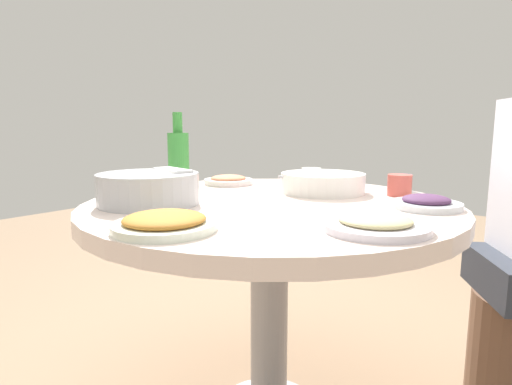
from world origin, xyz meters
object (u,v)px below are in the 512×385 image
object	(u,v)px
rice_bowl	(149,188)
soup_bowl	(323,183)
tea_cup_far	(311,175)
tea_cup_near	(401,183)
round_dining_table	(269,235)
dish_eggplant	(426,203)
dish_tofu_braise	(165,222)
dish_shrimp	(228,180)
tea_cup_side	(400,185)
dish_noodles	(375,224)
green_bottle	(179,159)

from	to	relation	value
rice_bowl	soup_bowl	world-z (taller)	rice_bowl
tea_cup_far	tea_cup_near	bearing A→B (deg)	1.40
round_dining_table	tea_cup_near	world-z (taller)	tea_cup_near
dish_eggplant	dish_tofu_braise	bearing A→B (deg)	-121.03
dish_shrimp	tea_cup_side	xyz separation A→B (m)	(0.63, 0.14, 0.02)
round_dining_table	dish_shrimp	xyz separation A→B (m)	(-0.36, 0.20, 0.12)
rice_bowl	tea_cup_far	xyz separation A→B (m)	(0.12, 0.71, -0.02)
rice_bowl	soup_bowl	distance (m)	0.59
round_dining_table	rice_bowl	xyz separation A→B (m)	(-0.25, -0.26, 0.15)
tea_cup_side	dish_noodles	bearing A→B (deg)	-75.93
soup_bowl	green_bottle	xyz separation A→B (m)	(-0.43, -0.27, 0.08)
round_dining_table	dish_eggplant	size ratio (longest dim) A/B	5.88
green_bottle	tea_cup_side	distance (m)	0.77
dish_eggplant	tea_cup_far	world-z (taller)	tea_cup_far
rice_bowl	dish_tofu_braise	world-z (taller)	rice_bowl
tea_cup_far	green_bottle	bearing A→B (deg)	-119.72
rice_bowl	tea_cup_near	bearing A→B (deg)	55.99
round_dining_table	tea_cup_side	bearing A→B (deg)	51.41
round_dining_table	tea_cup_near	xyz separation A→B (m)	(0.24, 0.46, 0.14)
tea_cup_far	dish_noodles	bearing A→B (deg)	-48.79
dish_shrimp	tea_cup_near	distance (m)	0.65
dish_shrimp	green_bottle	world-z (taller)	green_bottle
round_dining_table	soup_bowl	world-z (taller)	soup_bowl
dish_noodles	green_bottle	bearing A→B (deg)	170.84
round_dining_table	tea_cup_far	distance (m)	0.49
tea_cup_near	tea_cup_far	bearing A→B (deg)	-178.60
rice_bowl	tea_cup_far	bearing A→B (deg)	80.24
tea_cup_near	dish_shrimp	bearing A→B (deg)	-156.94
soup_bowl	dish_noodles	size ratio (longest dim) A/B	1.21
rice_bowl	dish_shrimp	distance (m)	0.48
round_dining_table	rice_bowl	size ratio (longest dim) A/B	3.83
tea_cup_far	rice_bowl	bearing A→B (deg)	-99.76
soup_bowl	tea_cup_side	bearing A→B (deg)	21.76
round_dining_table	green_bottle	xyz separation A→B (m)	(-0.39, -0.02, 0.22)
tea_cup_near	rice_bowl	bearing A→B (deg)	-124.01
soup_bowl	dish_noodles	xyz separation A→B (m)	(0.36, -0.40, -0.02)
rice_bowl	dish_noodles	world-z (taller)	rice_bowl
dish_tofu_braise	round_dining_table	bearing A→B (deg)	95.02
round_dining_table	dish_shrimp	world-z (taller)	dish_shrimp
dish_noodles	dish_eggplant	bearing A→B (deg)	88.07
tea_cup_side	round_dining_table	bearing A→B (deg)	-128.59
soup_bowl	green_bottle	distance (m)	0.52
dish_tofu_braise	dish_eggplant	xyz separation A→B (m)	(0.37, 0.62, -0.00)
soup_bowl	rice_bowl	bearing A→B (deg)	-119.29
rice_bowl	dish_eggplant	world-z (taller)	rice_bowl
dish_shrimp	tea_cup_far	xyz separation A→B (m)	(0.23, 0.25, 0.01)
green_bottle	tea_cup_side	bearing A→B (deg)	28.62
soup_bowl	dish_noodles	world-z (taller)	soup_bowl
round_dining_table	dish_tofu_braise	bearing A→B (deg)	-84.98
round_dining_table	tea_cup_side	xyz separation A→B (m)	(0.28, 0.35, 0.14)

